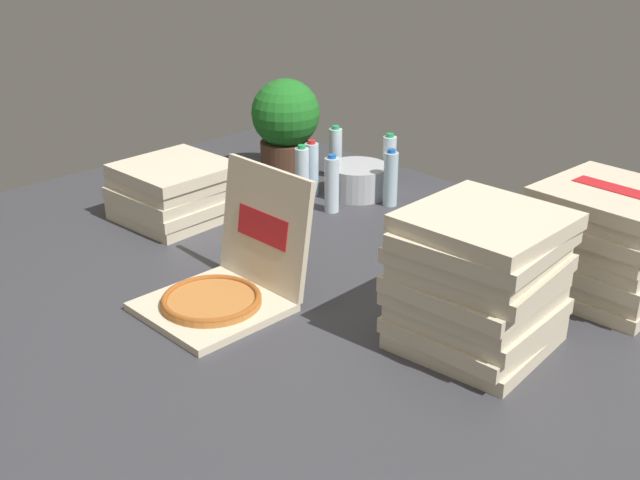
{
  "coord_description": "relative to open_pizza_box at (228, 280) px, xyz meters",
  "views": [
    {
      "loc": [
        1.65,
        -1.55,
        1.18
      ],
      "look_at": [
        -0.03,
        0.1,
        0.14
      ],
      "focal_mm": 43.81,
      "sensor_mm": 36.0,
      "label": 1
    }
  ],
  "objects": [
    {
      "name": "ground_plane",
      "position": [
        0.11,
        0.23,
        -0.09
      ],
      "size": [
        3.2,
        2.4,
        0.02
      ],
      "primitive_type": "cube",
      "color": "#38383D"
    },
    {
      "name": "open_pizza_box",
      "position": [
        0.0,
        0.0,
        0.0
      ],
      "size": [
        0.39,
        0.46,
        0.41
      ],
      "color": "beige",
      "rests_on": "ground_plane"
    },
    {
      "name": "pizza_stack_left_mid",
      "position": [
        0.79,
        0.91,
        0.1
      ],
      "size": [
        0.42,
        0.42,
        0.36
      ],
      "color": "beige",
      "rests_on": "ground_plane"
    },
    {
      "name": "pizza_stack_left_near",
      "position": [
        0.68,
        0.35,
        0.12
      ],
      "size": [
        0.45,
        0.44,
        0.4
      ],
      "color": "beige",
      "rests_on": "ground_plane"
    },
    {
      "name": "pizza_stack_left_far",
      "position": [
        -0.72,
        0.3,
        0.03
      ],
      "size": [
        0.42,
        0.42,
        0.22
      ],
      "color": "beige",
      "rests_on": "ground_plane"
    },
    {
      "name": "ice_bucket",
      "position": [
        -0.39,
        1.01,
        -0.02
      ],
      "size": [
        0.26,
        0.26,
        0.13
      ],
      "primitive_type": "cylinder",
      "color": "#B7BABF",
      "rests_on": "ground_plane"
    },
    {
      "name": "water_bottle_0",
      "position": [
        -0.61,
        1.11,
        0.03
      ],
      "size": [
        0.06,
        0.06,
        0.24
      ],
      "color": "silver",
      "rests_on": "ground_plane"
    },
    {
      "name": "water_bottle_1",
      "position": [
        -0.33,
        0.79,
        0.03
      ],
      "size": [
        0.06,
        0.06,
        0.24
      ],
      "color": "silver",
      "rests_on": "ground_plane"
    },
    {
      "name": "water_bottle_2",
      "position": [
        -0.5,
        0.8,
        0.03
      ],
      "size": [
        0.06,
        0.06,
        0.24
      ],
      "color": "silver",
      "rests_on": "ground_plane"
    },
    {
      "name": "water_bottle_3",
      "position": [
        -0.21,
        1.02,
        0.03
      ],
      "size": [
        0.06,
        0.06,
        0.24
      ],
      "color": "silver",
      "rests_on": "ground_plane"
    },
    {
      "name": "water_bottle_4",
      "position": [
        -0.53,
        0.87,
        0.03
      ],
      "size": [
        0.06,
        0.06,
        0.24
      ],
      "color": "silver",
      "rests_on": "ground_plane"
    },
    {
      "name": "water_bottle_5",
      "position": [
        -0.36,
        1.18,
        0.03
      ],
      "size": [
        0.06,
        0.06,
        0.24
      ],
      "color": "silver",
      "rests_on": "ground_plane"
    },
    {
      "name": "potted_plant",
      "position": [
        -0.83,
        1.0,
        0.15
      ],
      "size": [
        0.31,
        0.31,
        0.43
      ],
      "color": "#513323",
      "rests_on": "ground_plane"
    }
  ]
}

